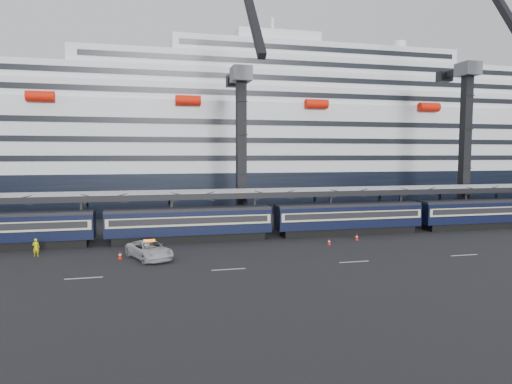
# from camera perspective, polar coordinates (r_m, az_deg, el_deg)

# --- Properties ---
(ground) EXTENTS (260.00, 260.00, 0.00)m
(ground) POSITION_cam_1_polar(r_m,az_deg,el_deg) (54.96, 23.62, -6.26)
(ground) COLOR black
(ground) RESTS_ON ground
(train) EXTENTS (133.05, 3.00, 4.05)m
(train) POSITION_cam_1_polar(r_m,az_deg,el_deg) (60.43, 14.40, -2.94)
(train) COLOR black
(train) RESTS_ON ground
(canopy) EXTENTS (130.00, 6.25, 5.53)m
(canopy) POSITION_cam_1_polar(r_m,az_deg,el_deg) (65.86, 16.38, 0.30)
(canopy) COLOR #A2A5AA
(canopy) RESTS_ON ground
(cruise_ship) EXTENTS (214.09, 28.84, 34.00)m
(cruise_ship) POSITION_cam_1_polar(r_m,az_deg,el_deg) (94.38, 6.09, 6.04)
(cruise_ship) COLOR black
(cruise_ship) RESTS_ON ground
(crane_dark_near) EXTENTS (4.50, 17.75, 35.08)m
(crane_dark_near) POSITION_cam_1_polar(r_m,az_deg,el_deg) (62.78, -1.78, 6.38)
(crane_dark_near) COLOR #53565B
(crane_dark_near) RESTS_ON ground
(crane_dark_mid) EXTENTS (4.50, 18.24, 39.64)m
(crane_dark_mid) POSITION_cam_1_polar(r_m,az_deg,el_deg) (77.20, 24.92, 6.70)
(crane_dark_mid) COLOR #53565B
(crane_dark_mid) RESTS_ON ground
(pickup_truck) EXTENTS (5.05, 6.81, 1.72)m
(pickup_truck) POSITION_cam_1_polar(r_m,az_deg,el_deg) (45.62, -13.18, -7.07)
(pickup_truck) COLOR #B2B3B9
(pickup_truck) RESTS_ON ground
(worker) EXTENTS (0.69, 0.48, 1.79)m
(worker) POSITION_cam_1_polar(r_m,az_deg,el_deg) (50.47, -25.81, -6.25)
(worker) COLOR yellow
(worker) RESTS_ON ground
(traffic_cone_a) EXTENTS (0.39, 0.39, 0.77)m
(traffic_cone_a) POSITION_cam_1_polar(r_m,az_deg,el_deg) (46.42, -16.64, -7.55)
(traffic_cone_a) COLOR red
(traffic_cone_a) RESTS_ON ground
(traffic_cone_b) EXTENTS (0.41, 0.41, 0.82)m
(traffic_cone_b) POSITION_cam_1_polar(r_m,az_deg,el_deg) (48.56, -12.38, -6.89)
(traffic_cone_b) COLOR red
(traffic_cone_b) RESTS_ON ground
(traffic_cone_c) EXTENTS (0.40, 0.40, 0.79)m
(traffic_cone_c) POSITION_cam_1_polar(r_m,az_deg,el_deg) (55.34, 12.48, -5.49)
(traffic_cone_c) COLOR red
(traffic_cone_c) RESTS_ON ground
(traffic_cone_d) EXTENTS (0.37, 0.37, 0.74)m
(traffic_cone_d) POSITION_cam_1_polar(r_m,az_deg,el_deg) (51.92, 9.13, -6.14)
(traffic_cone_d) COLOR red
(traffic_cone_d) RESTS_ON ground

